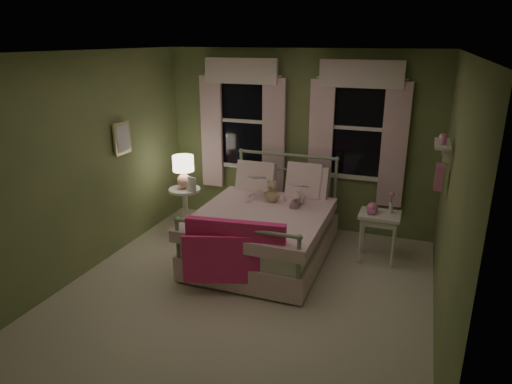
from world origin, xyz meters
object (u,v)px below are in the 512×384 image
at_px(teddy_bear, 272,193).
at_px(table_lamp, 183,168).
at_px(child_left, 256,180).
at_px(child_right, 296,183).
at_px(bed, 265,230).
at_px(nightstand_right, 379,221).
at_px(nightstand_left, 185,203).

height_order(teddy_bear, table_lamp, table_lamp).
xyz_separation_m(child_left, child_right, (0.56, 0.00, 0.01)).
xyz_separation_m(child_right, table_lamp, (-1.67, -0.01, 0.04)).
xyz_separation_m(bed, table_lamp, (-1.39, 0.42, 0.58)).
bearing_deg(child_right, child_left, -8.48).
bearing_deg(teddy_bear, child_right, 29.50).
xyz_separation_m(bed, child_right, (0.27, 0.43, 0.54)).
xyz_separation_m(bed, nightstand_right, (1.38, 0.39, 0.17)).
xyz_separation_m(child_left, table_lamp, (-1.11, -0.01, 0.05)).
relative_size(child_right, nightstand_left, 1.05).
distance_m(child_right, table_lamp, 1.67).
height_order(child_right, table_lamp, child_right).
height_order(child_right, nightstand_left, child_right).
bearing_deg(teddy_bear, table_lamp, 173.99).
bearing_deg(child_left, bed, 128.14).
xyz_separation_m(child_left, nightstand_left, (-1.11, -0.01, -0.48)).
xyz_separation_m(child_right, teddy_bear, (-0.28, -0.16, -0.12)).
xyz_separation_m(table_lamp, nightstand_right, (2.77, -0.04, -0.40)).
height_order(child_left, table_lamp, child_left).
distance_m(child_right, nightstand_left, 1.74).
bearing_deg(table_lamp, nightstand_left, -90.00).
relative_size(bed, nightstand_left, 3.13).
relative_size(child_right, table_lamp, 1.45).
bearing_deg(table_lamp, nightstand_right, -0.73).
bearing_deg(nightstand_left, child_right, 0.42).
relative_size(child_right, teddy_bear, 2.23).
bearing_deg(nightstand_left, nightstand_right, -0.73).
distance_m(child_left, nightstand_right, 1.70).
height_order(child_left, nightstand_right, child_left).
distance_m(bed, teddy_bear, 0.50).
distance_m(bed, child_left, 0.74).
bearing_deg(bed, teddy_bear, 91.15).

